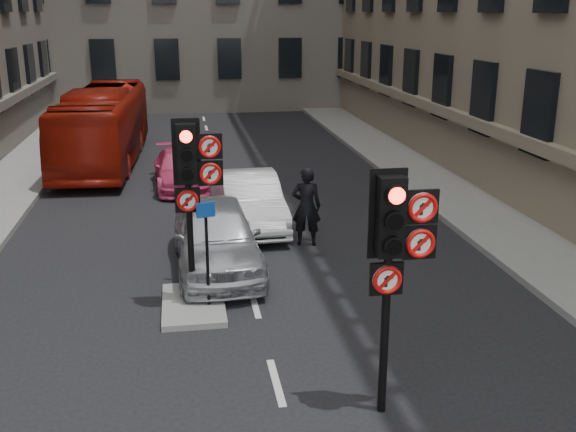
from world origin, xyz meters
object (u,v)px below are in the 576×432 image
object	(u,v)px
motorcyclist	(306,206)
car_white	(250,201)
signal_near	(395,242)
car_pink	(181,169)
motorcycle	(246,204)
car_silver	(216,236)
signal_far	(192,173)
info_sign	(207,239)
bus_red	(103,126)

from	to	relation	value
motorcyclist	car_white	bearing A→B (deg)	-43.19
signal_near	motorcyclist	bearing A→B (deg)	88.60
signal_near	car_pink	world-z (taller)	signal_near
car_white	motorcycle	distance (m)	0.41
car_silver	motorcyclist	size ratio (longest dim) A/B	2.31
signal_far	car_pink	bearing A→B (deg)	91.28
car_white	info_sign	bearing A→B (deg)	-106.80
bus_red	info_sign	xyz separation A→B (m)	(3.22, -13.86, 0.05)
signal_far	motorcycle	bearing A→B (deg)	74.54
motorcycle	signal_near	bearing A→B (deg)	-78.82
motorcyclist	info_sign	size ratio (longest dim) A/B	0.96
motorcycle	bus_red	bearing A→B (deg)	122.76
signal_far	motorcyclist	xyz separation A→B (m)	(2.78, 3.30, -1.72)
signal_near	signal_far	bearing A→B (deg)	123.02
signal_far	info_sign	bearing A→B (deg)	-36.52
car_white	motorcyclist	xyz separation A→B (m)	(1.20, -1.73, 0.28)
car_pink	info_sign	xyz separation A→B (m)	(0.43, -9.76, 0.86)
signal_near	info_sign	xyz separation A→B (m)	(-2.39, 3.84, -1.13)
motorcyclist	info_sign	world-z (taller)	info_sign
motorcyclist	info_sign	distance (m)	4.33
motorcycle	info_sign	distance (m)	5.75
car_pink	motorcyclist	xyz separation A→B (m)	(2.99, -6.30, 0.40)
car_silver	info_sign	world-z (taller)	info_sign
car_white	motorcyclist	size ratio (longest dim) A/B	2.18
signal_far	motorcyclist	size ratio (longest dim) A/B	1.81
car_pink	motorcycle	world-z (taller)	car_pink
signal_far	car_silver	bearing A→B (deg)	75.96
motorcyclist	info_sign	xyz separation A→B (m)	(-2.56, -3.46, 0.46)
car_silver	motorcycle	distance (m)	3.52
signal_far	car_silver	size ratio (longest dim) A/B	0.79
signal_near	bus_red	bearing A→B (deg)	107.58
signal_far	car_white	bearing A→B (deg)	72.61
signal_far	car_silver	distance (m)	2.83
motorcycle	motorcyclist	world-z (taller)	motorcyclist
signal_near	motorcyclist	distance (m)	7.48
motorcycle	car_white	bearing A→B (deg)	-71.35
bus_red	motorcycle	world-z (taller)	bus_red
motorcycle	car_pink	bearing A→B (deg)	116.33
info_sign	motorcycle	bearing A→B (deg)	63.76
car_silver	info_sign	distance (m)	2.29
car_silver	motorcyclist	bearing A→B (deg)	27.94
car_silver	car_pink	distance (m)	7.63
signal_near	car_white	xyz separation A→B (m)	(-1.03, 9.03, -1.88)
signal_near	car_white	size ratio (longest dim) A/B	0.83
bus_red	motorcycle	bearing A→B (deg)	-59.03
signal_near	car_silver	world-z (taller)	signal_near
bus_red	signal_near	bearing A→B (deg)	-69.81
bus_red	info_sign	size ratio (longest dim) A/B	4.90
signal_far	car_white	xyz separation A→B (m)	(1.57, 5.03, -2.00)
car_pink	info_sign	distance (m)	9.80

